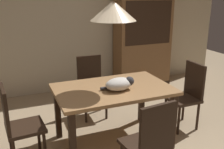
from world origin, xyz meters
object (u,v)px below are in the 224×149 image
(chair_far_back, at_px, (91,84))
(chair_near_front, at_px, (150,141))
(dining_table, at_px, (113,95))
(chair_right_side, at_px, (188,93))
(hutch_bookcase, at_px, (142,42))
(pendant_lamp, at_px, (113,10))
(chair_left_side, at_px, (17,122))
(cat_sleeping, at_px, (120,84))

(chair_far_back, distance_m, chair_near_front, 1.76)
(chair_far_back, height_order, chair_near_front, same)
(dining_table, relative_size, chair_far_back, 1.51)
(chair_right_side, relative_size, hutch_bookcase, 0.50)
(dining_table, distance_m, pendant_lamp, 1.01)
(chair_right_side, height_order, pendant_lamp, pendant_lamp)
(chair_near_front, distance_m, chair_right_side, 1.42)
(pendant_lamp, bearing_deg, chair_near_front, -89.42)
(chair_near_front, xyz_separation_m, chair_right_side, (1.12, 0.88, 0.00))
(chair_near_front, height_order, chair_right_side, same)
(chair_left_side, distance_m, hutch_bookcase, 3.13)
(dining_table, bearing_deg, chair_left_side, -179.68)
(cat_sleeping, xyz_separation_m, pendant_lamp, (-0.04, 0.10, 0.84))
(chair_left_side, xyz_separation_m, chair_far_back, (1.13, 0.88, 0.00))
(chair_right_side, xyz_separation_m, pendant_lamp, (-1.13, -0.00, 1.15))
(dining_table, height_order, hutch_bookcase, hutch_bookcase)
(chair_left_side, bearing_deg, dining_table, 0.32)
(chair_near_front, height_order, cat_sleeping, chair_near_front)
(pendant_lamp, bearing_deg, dining_table, -86.42)
(dining_table, bearing_deg, chair_right_side, 0.01)
(chair_right_side, height_order, cat_sleeping, chair_right_side)
(chair_left_side, relative_size, chair_right_side, 1.00)
(chair_far_back, xyz_separation_m, chair_right_side, (1.13, -0.88, 0.00))
(dining_table, bearing_deg, chair_far_back, 89.85)
(pendant_lamp, bearing_deg, cat_sleeping, -67.20)
(hutch_bookcase, bearing_deg, cat_sleeping, -125.21)
(chair_near_front, xyz_separation_m, cat_sleeping, (0.03, 0.78, 0.32))
(chair_far_back, distance_m, hutch_bookcase, 1.72)
(chair_right_side, bearing_deg, chair_left_side, -179.84)
(chair_far_back, bearing_deg, hutch_bookcase, 33.88)
(cat_sleeping, height_order, pendant_lamp, pendant_lamp)
(chair_near_front, bearing_deg, dining_table, 90.58)
(chair_near_front, height_order, hutch_bookcase, hutch_bookcase)
(chair_left_side, height_order, pendant_lamp, pendant_lamp)
(dining_table, distance_m, chair_left_side, 1.14)
(chair_left_side, relative_size, chair_far_back, 1.00)
(cat_sleeping, bearing_deg, pendant_lamp, 112.80)
(dining_table, distance_m, chair_far_back, 0.89)
(hutch_bookcase, bearing_deg, chair_right_side, -98.29)
(chair_far_back, relative_size, chair_near_front, 1.00)
(chair_left_side, relative_size, cat_sleeping, 2.38)
(chair_far_back, bearing_deg, chair_near_front, -89.78)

